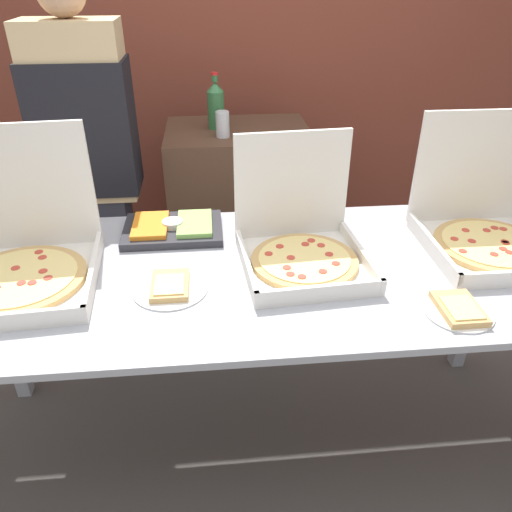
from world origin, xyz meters
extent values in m
plane|color=#514C47|center=(0.00, 0.00, 0.00)|extent=(16.00, 16.00, 0.00)
cube|color=brown|center=(0.00, 1.70, 1.40)|extent=(10.00, 0.06, 2.80)
cube|color=#A8AAB2|center=(0.00, 0.00, 0.89)|extent=(2.27, 0.91, 0.02)
cube|color=#A8AAB2|center=(-1.09, 0.41, 0.44)|extent=(0.06, 0.06, 0.88)
cube|color=#A8AAB2|center=(1.09, 0.41, 0.44)|extent=(0.06, 0.06, 0.88)
cube|color=silver|center=(0.16, -0.01, 0.91)|extent=(0.45, 0.45, 0.02)
cube|color=silver|center=(0.18, -0.21, 0.94)|extent=(0.42, 0.05, 0.04)
cube|color=silver|center=(-0.03, -0.03, 0.94)|extent=(0.05, 0.42, 0.04)
cube|color=silver|center=(0.36, 0.00, 0.94)|extent=(0.05, 0.42, 0.04)
cube|color=silver|center=(0.15, 0.20, 1.12)|extent=(0.42, 0.05, 0.39)
cylinder|color=tan|center=(0.16, -0.01, 0.93)|extent=(0.37, 0.37, 0.02)
cylinder|color=#F4D67F|center=(0.16, -0.01, 0.94)|extent=(0.31, 0.31, 0.00)
cylinder|color=#C13D2D|center=(0.25, 0.00, 0.94)|extent=(0.03, 0.03, 0.00)
cylinder|color=#C13D2D|center=(0.24, 0.06, 0.94)|extent=(0.03, 0.03, 0.00)
cylinder|color=#C13D2D|center=(0.21, 0.10, 0.94)|extent=(0.03, 0.03, 0.00)
cylinder|color=#C13D2D|center=(0.18, 0.08, 0.94)|extent=(0.03, 0.03, 0.00)
cylinder|color=#C13D2D|center=(0.09, 0.07, 0.94)|extent=(0.03, 0.03, 0.00)
cylinder|color=#C13D2D|center=(0.05, 0.02, 0.94)|extent=(0.03, 0.03, 0.00)
cylinder|color=#C13D2D|center=(0.12, -0.01, 0.94)|extent=(0.03, 0.03, 0.00)
cylinder|color=#C13D2D|center=(0.09, -0.07, 0.94)|extent=(0.03, 0.03, 0.00)
cylinder|color=#C13D2D|center=(0.10, -0.11, 0.94)|extent=(0.03, 0.03, 0.00)
cylinder|color=#C13D2D|center=(0.13, -0.13, 0.94)|extent=(0.03, 0.03, 0.00)
cylinder|color=#C13D2D|center=(0.21, -0.11, 0.94)|extent=(0.03, 0.03, 0.00)
cylinder|color=#C13D2D|center=(0.26, -0.06, 0.94)|extent=(0.03, 0.03, 0.00)
cube|color=silver|center=(0.86, 0.03, 0.91)|extent=(0.46, 0.46, 0.02)
cube|color=silver|center=(0.63, 0.03, 0.94)|extent=(0.02, 0.46, 0.04)
cube|color=silver|center=(0.86, 0.27, 1.14)|extent=(0.46, 0.02, 0.43)
cylinder|color=tan|center=(0.86, 0.03, 0.93)|extent=(0.40, 0.40, 0.02)
cylinder|color=#F4D67F|center=(0.86, 0.03, 0.94)|extent=(0.35, 0.35, 0.00)
cylinder|color=#C13D2D|center=(0.90, 0.03, 0.94)|extent=(0.03, 0.03, 0.00)
cylinder|color=#C13D2D|center=(0.95, 0.12, 0.94)|extent=(0.03, 0.03, 0.00)
cylinder|color=#C13D2D|center=(0.92, 0.13, 0.94)|extent=(0.03, 0.03, 0.00)
cylinder|color=#C13D2D|center=(0.88, 0.12, 0.94)|extent=(0.03, 0.03, 0.00)
cylinder|color=#C13D2D|center=(0.80, 0.13, 0.94)|extent=(0.03, 0.03, 0.00)
cylinder|color=#C13D2D|center=(0.73, 0.07, 0.94)|extent=(0.03, 0.03, 0.00)
cylinder|color=#C13D2D|center=(0.78, 0.04, 0.94)|extent=(0.03, 0.03, 0.00)
cylinder|color=#C13D2D|center=(0.72, -0.02, 0.94)|extent=(0.03, 0.03, 0.00)
cylinder|color=#C13D2D|center=(0.82, -0.05, 0.94)|extent=(0.03, 0.03, 0.00)
cylinder|color=#C13D2D|center=(0.88, -0.05, 0.94)|extent=(0.03, 0.03, 0.00)
cylinder|color=#C13D2D|center=(0.87, -0.02, 0.94)|extent=(0.03, 0.03, 0.00)
cylinder|color=#C13D2D|center=(0.90, 0.02, 0.94)|extent=(0.03, 0.03, 0.00)
cube|color=silver|center=(-0.76, -0.04, 0.91)|extent=(0.50, 0.50, 0.02)
cube|color=silver|center=(-0.75, -0.27, 0.94)|extent=(0.47, 0.05, 0.04)
cube|color=silver|center=(-0.54, -0.02, 0.94)|extent=(0.05, 0.47, 0.04)
cube|color=silver|center=(-0.78, 0.20, 1.14)|extent=(0.47, 0.05, 0.45)
cylinder|color=tan|center=(-0.76, -0.04, 0.93)|extent=(0.41, 0.41, 0.02)
cylinder|color=#F4D67F|center=(-0.76, -0.04, 0.94)|extent=(0.36, 0.36, 0.00)
cylinder|color=#C13D2D|center=(-0.67, -0.06, 0.94)|extent=(0.03, 0.03, 0.00)
cylinder|color=#C13D2D|center=(-0.70, -0.02, 0.94)|extent=(0.03, 0.03, 0.00)
cylinder|color=#C13D2D|center=(-0.72, 0.07, 0.94)|extent=(0.03, 0.03, 0.00)
cylinder|color=#C13D2D|center=(-0.75, 0.11, 0.94)|extent=(0.03, 0.03, 0.00)
cylinder|color=#C13D2D|center=(-0.79, 0.01, 0.94)|extent=(0.03, 0.03, 0.00)
cylinder|color=#C13D2D|center=(-0.75, -0.08, 0.94)|extent=(0.03, 0.03, 0.00)
cylinder|color=#C13D2D|center=(-0.71, -0.08, 0.94)|extent=(0.03, 0.03, 0.00)
cylinder|color=white|center=(-0.29, -0.10, 0.90)|extent=(0.24, 0.24, 0.01)
cube|color=tan|center=(-0.29, -0.10, 0.92)|extent=(0.12, 0.17, 0.02)
cube|color=#F4D67F|center=(-0.29, -0.11, 0.93)|extent=(0.09, 0.12, 0.01)
cylinder|color=white|center=(0.58, -0.31, 0.90)|extent=(0.21, 0.21, 0.01)
cube|color=tan|center=(0.58, -0.31, 0.92)|extent=(0.12, 0.17, 0.02)
cube|color=#F4D67F|center=(0.58, -0.32, 0.93)|extent=(0.09, 0.12, 0.01)
cube|color=#28282D|center=(-0.29, 0.29, 0.92)|extent=(0.38, 0.27, 0.03)
cube|color=orange|center=(-0.38, 0.29, 0.94)|extent=(0.13, 0.21, 0.02)
cube|color=#8CC65B|center=(-0.21, 0.29, 0.94)|extent=(0.13, 0.21, 0.02)
cylinder|color=white|center=(-0.29, 0.29, 0.94)|extent=(0.08, 0.08, 0.02)
cube|color=#4C3323|center=(0.01, 1.07, 0.54)|extent=(0.73, 0.55, 1.07)
cylinder|color=#2D6638|center=(-0.10, 1.10, 1.17)|extent=(0.09, 0.09, 0.18)
cone|color=#2D6638|center=(-0.10, 1.10, 1.28)|extent=(0.09, 0.09, 0.05)
cylinder|color=#2D6638|center=(-0.10, 1.10, 1.32)|extent=(0.03, 0.03, 0.03)
cylinder|color=red|center=(-0.10, 1.10, 1.34)|extent=(0.03, 0.03, 0.01)
cylinder|color=silver|center=(-0.07, 0.94, 1.13)|extent=(0.07, 0.07, 0.12)
cylinder|color=silver|center=(-0.07, 0.94, 1.20)|extent=(0.06, 0.06, 0.00)
cube|color=#2D2D38|center=(-0.68, 0.78, 0.43)|extent=(0.28, 0.20, 0.87)
cube|color=#D1B27F|center=(-0.68, 0.78, 1.24)|extent=(0.40, 0.22, 0.75)
cube|color=black|center=(-0.68, 0.78, 1.18)|extent=(0.42, 0.24, 0.57)
camera|label=1|loc=(-0.14, -1.45, 1.81)|focal=35.00mm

